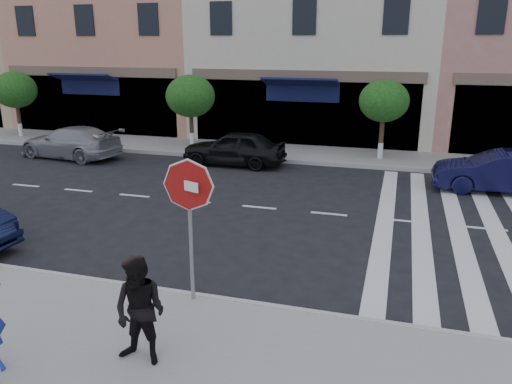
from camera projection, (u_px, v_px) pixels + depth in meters
name	position (u px, v px, depth m)	size (l,w,h in m)	color
ground	(207.00, 265.00, 10.59)	(120.00, 120.00, 0.00)	black
sidewalk_near	(110.00, 369.00, 7.12)	(60.00, 4.50, 0.15)	gray
sidewalk_far	(306.00, 154.00, 20.67)	(60.00, 3.00, 0.15)	gray
building_centre	(322.00, 21.00, 24.74)	(11.00, 9.00, 11.00)	beige
street_tree_wa	(15.00, 90.00, 23.60)	(2.00, 2.00, 3.05)	#473323
street_tree_wb	(190.00, 96.00, 21.18)	(2.10, 2.10, 3.06)	#473323
street_tree_c	(384.00, 101.00, 19.01)	(1.90, 1.90, 3.04)	#473323
stop_sign	(189.00, 199.00, 8.37)	(0.86, 0.35, 2.57)	gray
walker	(140.00, 311.00, 6.94)	(0.78, 0.61, 1.61)	black
car_far_left	(70.00, 142.00, 20.19)	(1.79, 4.39, 1.27)	gray
car_far_mid	(234.00, 148.00, 18.97)	(1.57, 3.90, 1.33)	black
car_far_right	(500.00, 172.00, 15.55)	(1.38, 3.95, 1.30)	black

